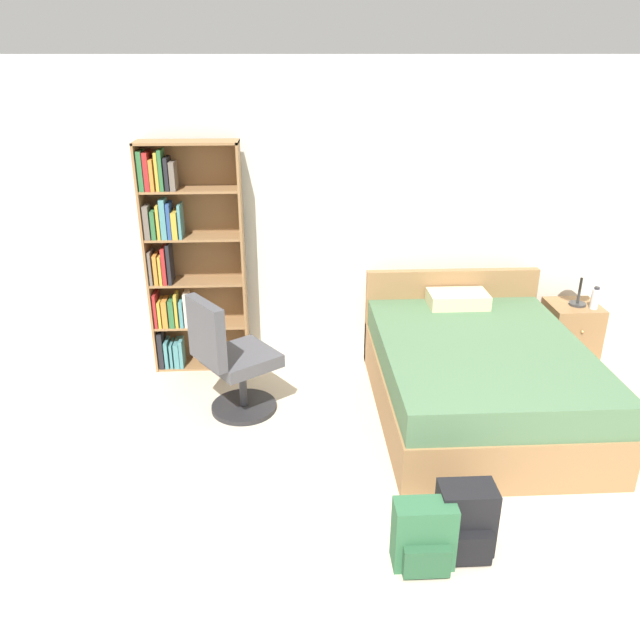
{
  "coord_description": "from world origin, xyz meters",
  "views": [
    {
      "loc": [
        -1.0,
        -2.13,
        2.61
      ],
      "look_at": [
        -0.78,
        1.98,
        0.84
      ],
      "focal_mm": 35.0,
      "sensor_mm": 36.0,
      "label": 1
    }
  ],
  "objects_px": {
    "bookshelf": "(183,259)",
    "table_lamp": "(584,263)",
    "backpack_black": "(466,521)",
    "bed": "(477,374)",
    "water_bottle": "(595,298)",
    "nightstand": "(570,333)",
    "office_chair": "(231,361)",
    "backpack_green": "(424,537)"
  },
  "relations": [
    {
      "from": "backpack_black",
      "to": "office_chair",
      "type": "bearing_deg",
      "value": 132.49
    },
    {
      "from": "office_chair",
      "to": "water_bottle",
      "type": "height_order",
      "value": "office_chair"
    },
    {
      "from": "backpack_black",
      "to": "bed",
      "type": "bearing_deg",
      "value": 72.22
    },
    {
      "from": "bookshelf",
      "to": "table_lamp",
      "type": "relative_size",
      "value": 3.98
    },
    {
      "from": "bookshelf",
      "to": "backpack_black",
      "type": "height_order",
      "value": "bookshelf"
    },
    {
      "from": "water_bottle",
      "to": "backpack_green",
      "type": "distance_m",
      "value": 3.04
    },
    {
      "from": "backpack_black",
      "to": "backpack_green",
      "type": "height_order",
      "value": "backpack_black"
    },
    {
      "from": "table_lamp",
      "to": "bed",
      "type": "bearing_deg",
      "value": -144.65
    },
    {
      "from": "bookshelf",
      "to": "bed",
      "type": "height_order",
      "value": "bookshelf"
    },
    {
      "from": "backpack_black",
      "to": "water_bottle",
      "type": "bearing_deg",
      "value": 52.36
    },
    {
      "from": "backpack_black",
      "to": "backpack_green",
      "type": "bearing_deg",
      "value": -158.7
    },
    {
      "from": "water_bottle",
      "to": "backpack_green",
      "type": "bearing_deg",
      "value": -130.36
    },
    {
      "from": "nightstand",
      "to": "table_lamp",
      "type": "relative_size",
      "value": 1.13
    },
    {
      "from": "bed",
      "to": "office_chair",
      "type": "height_order",
      "value": "office_chair"
    },
    {
      "from": "nightstand",
      "to": "backpack_green",
      "type": "relative_size",
      "value": 1.4
    },
    {
      "from": "bed",
      "to": "office_chair",
      "type": "xyz_separation_m",
      "value": [
        -1.89,
        0.05,
        0.14
      ]
    },
    {
      "from": "bed",
      "to": "backpack_green",
      "type": "relative_size",
      "value": 5.01
    },
    {
      "from": "bookshelf",
      "to": "table_lamp",
      "type": "bearing_deg",
      "value": -2.13
    },
    {
      "from": "bed",
      "to": "water_bottle",
      "type": "distance_m",
      "value": 1.43
    },
    {
      "from": "nightstand",
      "to": "table_lamp",
      "type": "bearing_deg",
      "value": -48.49
    },
    {
      "from": "table_lamp",
      "to": "backpack_green",
      "type": "xyz_separation_m",
      "value": [
        -1.84,
        -2.37,
        -0.75
      ]
    },
    {
      "from": "bookshelf",
      "to": "backpack_green",
      "type": "distance_m",
      "value": 3.08
    },
    {
      "from": "office_chair",
      "to": "backpack_green",
      "type": "relative_size",
      "value": 2.46
    },
    {
      "from": "bed",
      "to": "backpack_black",
      "type": "xyz_separation_m",
      "value": [
        -0.48,
        -1.49,
        -0.11
      ]
    },
    {
      "from": "table_lamp",
      "to": "backpack_black",
      "type": "height_order",
      "value": "table_lamp"
    },
    {
      "from": "backpack_black",
      "to": "table_lamp",
      "type": "bearing_deg",
      "value": 55.2
    },
    {
      "from": "nightstand",
      "to": "backpack_green",
      "type": "bearing_deg",
      "value": -127.32
    },
    {
      "from": "backpack_black",
      "to": "bookshelf",
      "type": "bearing_deg",
      "value": 127.69
    },
    {
      "from": "nightstand",
      "to": "water_bottle",
      "type": "distance_m",
      "value": 0.41
    },
    {
      "from": "water_bottle",
      "to": "nightstand",
      "type": "bearing_deg",
      "value": 139.39
    },
    {
      "from": "nightstand",
      "to": "water_bottle",
      "type": "bearing_deg",
      "value": -40.61
    },
    {
      "from": "office_chair",
      "to": "nightstand",
      "type": "xyz_separation_m",
      "value": [
        2.98,
        0.75,
        -0.17
      ]
    },
    {
      "from": "bed",
      "to": "backpack_black",
      "type": "distance_m",
      "value": 1.57
    },
    {
      "from": "bookshelf",
      "to": "table_lamp",
      "type": "xyz_separation_m",
      "value": [
        3.44,
        -0.13,
        -0.06
      ]
    },
    {
      "from": "backpack_green",
      "to": "bed",
      "type": "bearing_deg",
      "value": 65.21
    },
    {
      "from": "bookshelf",
      "to": "bed",
      "type": "bearing_deg",
      "value": -21.29
    },
    {
      "from": "office_chair",
      "to": "backpack_green",
      "type": "bearing_deg",
      "value": -54.86
    },
    {
      "from": "water_bottle",
      "to": "office_chair",
      "type": "bearing_deg",
      "value": -168.27
    },
    {
      "from": "bed",
      "to": "backpack_green",
      "type": "distance_m",
      "value": 1.76
    },
    {
      "from": "backpack_black",
      "to": "backpack_green",
      "type": "distance_m",
      "value": 0.28
    },
    {
      "from": "water_bottle",
      "to": "backpack_black",
      "type": "relative_size",
      "value": 0.48
    },
    {
      "from": "nightstand",
      "to": "table_lamp",
      "type": "xyz_separation_m",
      "value": [
        0.01,
        -0.02,
        0.66
      ]
    }
  ]
}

